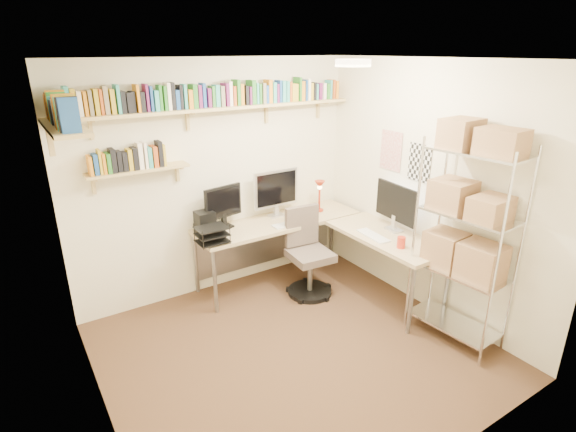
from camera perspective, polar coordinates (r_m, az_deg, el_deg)
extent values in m
plane|color=#472A1E|center=(4.26, 0.90, -16.63)|extent=(3.20, 3.20, 0.00)
cube|color=beige|center=(4.90, -8.87, 4.59)|extent=(3.20, 0.04, 2.50)
cube|color=beige|center=(3.12, -24.30, -6.48)|extent=(0.04, 3.00, 2.50)
cube|color=beige|center=(4.69, 17.49, 3.14)|extent=(0.04, 3.00, 2.50)
cube|color=beige|center=(2.66, 19.66, -10.55)|extent=(3.20, 0.04, 2.50)
cube|color=white|center=(3.40, 1.15, 19.29)|extent=(3.20, 3.00, 0.04)
cube|color=white|center=(4.96, 12.93, 8.08)|extent=(0.01, 0.30, 0.42)
cube|color=silver|center=(4.71, 16.35, 6.50)|extent=(0.01, 0.28, 0.38)
cylinder|color=#FFEAC6|center=(3.99, 8.26, 18.69)|extent=(0.30, 0.30, 0.06)
cube|color=tan|center=(4.64, -8.73, 13.43)|extent=(3.05, 0.25, 0.03)
cube|color=tan|center=(3.83, -26.63, 10.09)|extent=(0.25, 1.00, 0.03)
cube|color=tan|center=(4.48, -18.47, 5.57)|extent=(0.95, 0.20, 0.02)
cube|color=tan|center=(4.36, -23.77, 10.60)|extent=(0.03, 0.20, 0.20)
cube|color=tan|center=(4.59, -12.51, 12.23)|extent=(0.03, 0.20, 0.20)
cube|color=tan|center=(4.98, -2.56, 13.29)|extent=(0.03, 0.20, 0.20)
cube|color=tan|center=(5.36, 4.08, 13.78)|extent=(0.03, 0.20, 0.20)
cube|color=#2A7828|center=(4.24, -27.44, 12.35)|extent=(0.04, 0.13, 0.20)
cube|color=#1C4995|center=(4.24, -26.77, 12.45)|extent=(0.03, 0.15, 0.20)
cube|color=teal|center=(4.24, -26.30, 12.88)|extent=(0.04, 0.15, 0.25)
cube|color=gold|center=(4.25, -25.65, 12.83)|extent=(0.04, 0.12, 0.23)
cube|color=white|center=(4.26, -25.04, 12.79)|extent=(0.04, 0.14, 0.21)
cube|color=orange|center=(4.27, -24.43, 12.88)|extent=(0.03, 0.14, 0.20)
cube|color=gray|center=(4.27, -23.86, 13.01)|extent=(0.03, 0.11, 0.21)
cube|color=gold|center=(4.28, -23.24, 13.16)|extent=(0.04, 0.13, 0.22)
cube|color=#BA4B18|center=(4.29, -22.75, 13.21)|extent=(0.02, 0.14, 0.21)
cube|color=gray|center=(4.29, -22.20, 13.46)|extent=(0.04, 0.11, 0.24)
cube|color=gold|center=(4.31, -21.47, 13.38)|extent=(0.04, 0.12, 0.21)
cube|color=teal|center=(4.31, -20.89, 13.71)|extent=(0.03, 0.15, 0.25)
cube|color=black|center=(4.33, -20.31, 13.41)|extent=(0.04, 0.13, 0.19)
cube|color=black|center=(4.34, -19.70, 13.40)|extent=(0.04, 0.15, 0.18)
cube|color=black|center=(4.35, -19.20, 13.53)|extent=(0.03, 0.11, 0.18)
cube|color=orange|center=(4.35, -18.67, 13.98)|extent=(0.02, 0.15, 0.24)
cube|color=black|center=(4.37, -18.15, 13.62)|extent=(0.04, 0.14, 0.18)
cube|color=#671B57|center=(4.38, -17.60, 14.13)|extent=(0.02, 0.13, 0.24)
cube|color=#1C4995|center=(4.39, -17.10, 14.06)|extent=(0.02, 0.13, 0.22)
cube|color=teal|center=(4.40, -16.54, 13.87)|extent=(0.04, 0.15, 0.18)
cube|color=#2A7828|center=(4.41, -16.01, 14.24)|extent=(0.03, 0.11, 0.23)
cube|color=#2A7828|center=(4.42, -15.50, 14.24)|extent=(0.03, 0.13, 0.22)
cube|color=white|center=(4.43, -15.05, 14.47)|extent=(0.03, 0.12, 0.25)
cube|color=black|center=(4.45, -14.57, 14.53)|extent=(0.03, 0.13, 0.25)
cube|color=#1C4995|center=(4.46, -14.03, 14.14)|extent=(0.04, 0.12, 0.18)
cube|color=black|center=(4.47, -13.60, 14.48)|extent=(0.03, 0.13, 0.22)
cube|color=teal|center=(4.49, -13.09, 14.56)|extent=(0.03, 0.12, 0.23)
cube|color=orange|center=(4.51, -12.50, 14.30)|extent=(0.04, 0.14, 0.17)
cube|color=#2A7828|center=(4.52, -11.96, 14.66)|extent=(0.04, 0.14, 0.22)
cube|color=#671B57|center=(4.54, -11.31, 14.67)|extent=(0.04, 0.12, 0.21)
cube|color=#1C4995|center=(4.56, -10.79, 14.83)|extent=(0.03, 0.11, 0.23)
cube|color=#671B57|center=(4.58, -10.20, 14.58)|extent=(0.03, 0.14, 0.18)
cube|color=#2A7828|center=(4.59, -9.66, 14.74)|extent=(0.03, 0.12, 0.20)
cube|color=teal|center=(4.61, -9.14, 14.85)|extent=(0.04, 0.11, 0.21)
cube|color=gray|center=(4.63, -8.55, 14.83)|extent=(0.04, 0.13, 0.19)
cube|color=#671B57|center=(4.65, -7.99, 15.03)|extent=(0.03, 0.14, 0.22)
cube|color=white|center=(4.67, -7.54, 15.17)|extent=(0.03, 0.12, 0.23)
cube|color=#BA4B18|center=(4.69, -7.05, 14.92)|extent=(0.03, 0.12, 0.19)
cube|color=#2A7828|center=(4.70, -6.62, 15.33)|extent=(0.03, 0.15, 0.25)
cube|color=orange|center=(4.73, -6.08, 15.11)|extent=(0.04, 0.11, 0.21)
cube|color=black|center=(4.75, -5.55, 15.04)|extent=(0.03, 0.15, 0.19)
cube|color=#671B57|center=(4.77, -5.09, 15.02)|extent=(0.02, 0.14, 0.18)
cube|color=#2A7828|center=(4.78, -4.70, 15.41)|extent=(0.04, 0.15, 0.24)
cube|color=teal|center=(4.81, -4.17, 15.29)|extent=(0.02, 0.13, 0.21)
cube|color=#2A7828|center=(4.83, -3.81, 15.25)|extent=(0.02, 0.12, 0.20)
cube|color=gray|center=(4.85, -3.36, 15.31)|extent=(0.04, 0.14, 0.21)
cube|color=#1C4995|center=(4.86, -2.98, 15.19)|extent=(0.03, 0.14, 0.18)
cube|color=orange|center=(4.88, -2.55, 15.55)|extent=(0.04, 0.13, 0.24)
cube|color=teal|center=(4.91, -2.08, 15.42)|extent=(0.04, 0.15, 0.21)
cube|color=#671B57|center=(4.93, -1.67, 15.35)|extent=(0.03, 0.15, 0.19)
cube|color=#1C4995|center=(4.95, -1.24, 15.57)|extent=(0.03, 0.12, 0.23)
cube|color=teal|center=(4.97, -0.82, 15.56)|extent=(0.04, 0.13, 0.22)
cube|color=teal|center=(5.00, -0.35, 15.55)|extent=(0.03, 0.13, 0.21)
cube|color=#BA4B18|center=(5.02, 0.01, 15.54)|extent=(0.02, 0.13, 0.21)
cube|color=gold|center=(5.04, 0.36, 15.44)|extent=(0.04, 0.13, 0.19)
cube|color=gold|center=(5.06, 0.79, 15.44)|extent=(0.04, 0.11, 0.18)
cube|color=#2A7828|center=(5.08, 1.21, 15.83)|extent=(0.02, 0.14, 0.25)
cube|color=orange|center=(5.11, 1.60, 15.62)|extent=(0.04, 0.13, 0.21)
cube|color=#1C4995|center=(5.13, 1.98, 15.69)|extent=(0.02, 0.14, 0.22)
cube|color=white|center=(5.15, 2.30, 15.76)|extent=(0.03, 0.15, 0.23)
cube|color=gold|center=(5.17, 2.69, 15.53)|extent=(0.03, 0.13, 0.18)
cube|color=black|center=(5.20, 3.06, 15.57)|extent=(0.03, 0.14, 0.19)
cube|color=teal|center=(5.22, 3.40, 15.49)|extent=(0.03, 0.11, 0.17)
cube|color=#671B57|center=(5.25, 3.85, 15.54)|extent=(0.04, 0.12, 0.18)
cube|color=white|center=(5.28, 4.32, 15.55)|extent=(0.04, 0.13, 0.18)
cube|color=#2A7828|center=(5.31, 4.75, 15.54)|extent=(0.04, 0.14, 0.17)
cube|color=teal|center=(5.33, 5.16, 15.73)|extent=(0.03, 0.12, 0.20)
cube|color=#BA4B18|center=(5.36, 5.48, 15.76)|extent=(0.03, 0.13, 0.21)
cube|color=orange|center=(5.38, 5.84, 15.70)|extent=(0.03, 0.14, 0.19)
cube|color=#1C4995|center=(3.39, -25.99, 11.39)|extent=(0.12, 0.04, 0.24)
cube|color=black|center=(3.43, -26.10, 11.47)|extent=(0.14, 0.03, 0.24)
cube|color=gold|center=(3.47, -26.22, 11.63)|extent=(0.14, 0.02, 0.25)
cube|color=teal|center=(3.51, -26.29, 11.56)|extent=(0.14, 0.03, 0.23)
cube|color=gold|center=(3.54, -26.35, 11.61)|extent=(0.11, 0.02, 0.23)
cube|color=orange|center=(3.58, -26.47, 11.77)|extent=(0.15, 0.03, 0.24)
cube|color=black|center=(3.62, -26.49, 11.45)|extent=(0.13, 0.02, 0.19)
cube|color=#BA4B18|center=(3.66, -26.63, 11.82)|extent=(0.13, 0.03, 0.23)
cube|color=white|center=(3.70, -26.67, 11.62)|extent=(0.14, 0.03, 0.20)
cube|color=black|center=(3.74, -26.77, 11.74)|extent=(0.12, 0.04, 0.21)
cube|color=#1C4995|center=(3.79, -26.86, 11.78)|extent=(0.12, 0.03, 0.21)
cube|color=black|center=(3.83, -26.91, 11.67)|extent=(0.14, 0.04, 0.18)
cube|color=teal|center=(3.87, -27.02, 11.90)|extent=(0.11, 0.03, 0.21)
cube|color=teal|center=(3.91, -27.09, 11.91)|extent=(0.14, 0.02, 0.20)
cube|color=#2A7828|center=(3.95, -27.20, 12.16)|extent=(0.13, 0.04, 0.23)
cube|color=orange|center=(3.99, -27.30, 12.30)|extent=(0.13, 0.04, 0.24)
cube|color=orange|center=(4.04, -27.31, 11.96)|extent=(0.13, 0.03, 0.18)
cube|color=black|center=(4.08, -27.42, 12.24)|extent=(0.13, 0.04, 0.22)
cube|color=teal|center=(4.12, -27.51, 12.34)|extent=(0.12, 0.04, 0.22)
cube|color=#BA4B18|center=(4.17, -27.58, 12.35)|extent=(0.12, 0.03, 0.22)
cube|color=orange|center=(4.21, -27.63, 12.24)|extent=(0.13, 0.04, 0.19)
cube|color=orange|center=(4.37, -23.87, 5.89)|extent=(0.03, 0.14, 0.17)
cube|color=#1C4995|center=(4.38, -23.29, 6.08)|extent=(0.04, 0.12, 0.19)
cube|color=gold|center=(4.38, -22.82, 6.38)|extent=(0.02, 0.12, 0.22)
cube|color=orange|center=(4.39, -22.40, 6.20)|extent=(0.03, 0.13, 0.18)
cube|color=#2A7828|center=(4.40, -21.91, 6.28)|extent=(0.03, 0.14, 0.18)
cube|color=black|center=(4.40, -21.39, 6.60)|extent=(0.04, 0.15, 0.22)
cube|color=black|center=(4.41, -20.70, 6.56)|extent=(0.04, 0.11, 0.19)
cube|color=black|center=(4.43, -20.10, 6.55)|extent=(0.04, 0.12, 0.17)
cube|color=gold|center=(4.43, -19.51, 6.80)|extent=(0.04, 0.12, 0.20)
cube|color=black|center=(4.44, -18.95, 6.95)|extent=(0.04, 0.14, 0.20)
cube|color=white|center=(4.45, -18.36, 7.30)|extent=(0.04, 0.13, 0.24)
cube|color=white|center=(4.46, -17.78, 7.38)|extent=(0.02, 0.14, 0.24)
cube|color=teal|center=(4.48, -17.26, 7.14)|extent=(0.04, 0.13, 0.19)
cube|color=#BA4B18|center=(4.49, -16.67, 7.28)|extent=(0.04, 0.15, 0.20)
cube|color=black|center=(4.50, -16.05, 7.65)|extent=(0.04, 0.13, 0.24)
cube|color=gold|center=(4.51, -15.61, 7.52)|extent=(0.02, 0.12, 0.21)
cube|color=#D4C489|center=(5.08, -1.27, -0.74)|extent=(1.93, 0.61, 0.04)
cube|color=#D4C489|center=(4.80, 12.48, -2.58)|extent=(0.61, 1.32, 0.04)
cylinder|color=gray|center=(4.66, -9.25, -8.23)|extent=(0.04, 0.04, 0.71)
cylinder|color=gray|center=(5.08, -11.62, -5.85)|extent=(0.04, 0.04, 0.71)
cylinder|color=gray|center=(5.94, 5.55, -1.51)|extent=(0.04, 0.04, 0.71)
cylinder|color=gray|center=(4.43, 15.36, -10.33)|extent=(0.04, 0.04, 0.71)
cylinder|color=gray|center=(4.79, 19.51, -8.39)|extent=(0.04, 0.04, 0.71)
cube|color=gray|center=(5.42, -2.71, -3.10)|extent=(1.83, 0.02, 0.56)
cube|color=silver|center=(5.09, -1.54, 3.52)|extent=(0.56, 0.03, 0.43)
cube|color=black|center=(5.07, -1.42, 3.46)|extent=(0.50, 0.00, 0.37)
cube|color=black|center=(4.81, -8.25, 1.77)|extent=(0.45, 0.03, 0.35)
cube|color=black|center=(4.81, 13.56, 1.67)|extent=(0.03, 0.59, 0.39)
cube|color=silver|center=(4.80, 13.39, 1.63)|extent=(0.00, 0.53, 0.33)
cube|color=white|center=(4.96, 0.34, -0.97)|extent=(0.43, 0.13, 0.02)
cube|color=white|center=(4.72, 10.76, -2.47)|extent=(0.13, 0.41, 0.02)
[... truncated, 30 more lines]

